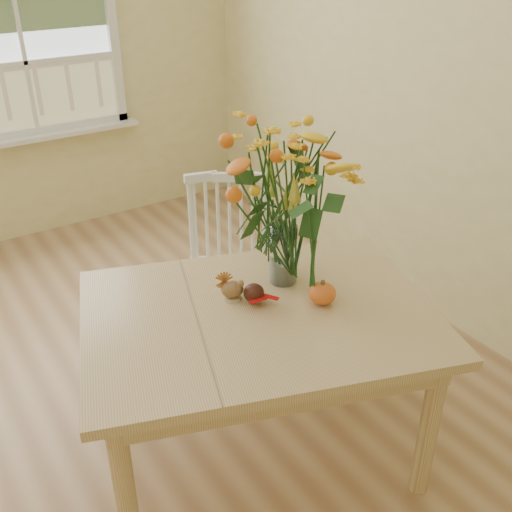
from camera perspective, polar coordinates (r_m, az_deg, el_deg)
floor at (r=2.60m, az=-15.75°, el=-19.53°), size 4.00×4.50×0.01m
wall_right at (r=2.96m, az=20.80°, el=16.66°), size 0.02×4.50×2.70m
dining_table at (r=2.22m, az=0.28°, el=-7.23°), size 1.48×1.26×0.67m
windsor_chair at (r=2.87m, az=-2.49°, el=-0.24°), size 0.55×0.54×0.88m
flower_vase at (r=2.19m, az=2.73°, el=5.57°), size 0.49×0.49×0.59m
pumpkin at (r=2.21m, az=6.32°, el=-3.64°), size 0.10×0.10×0.08m
turkey_figurine at (r=2.22m, az=-2.27°, el=-3.20°), size 0.10×0.09×0.11m
dark_gourd at (r=2.20m, az=-0.21°, el=-3.62°), size 0.13×0.12×0.07m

